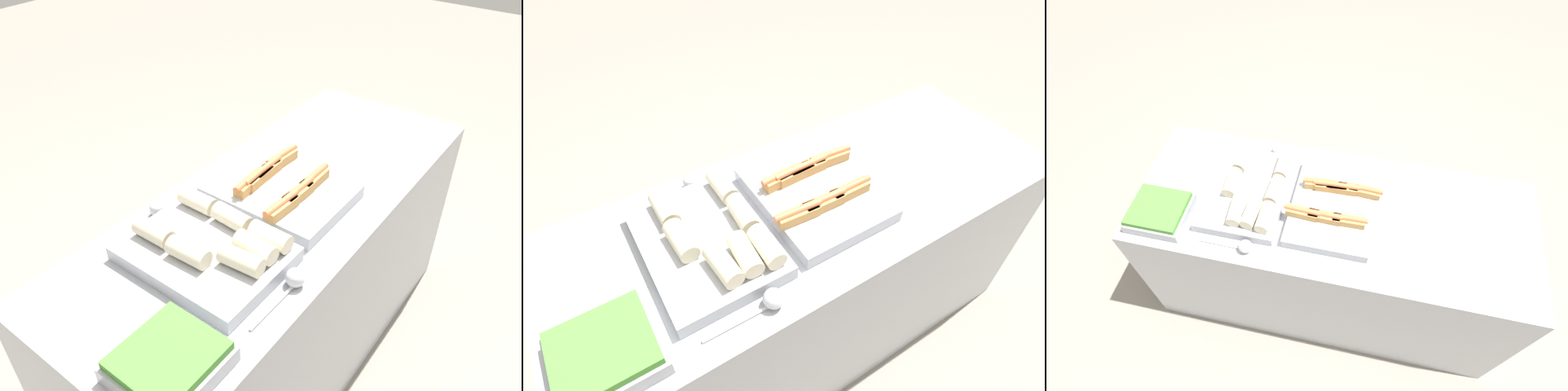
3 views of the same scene
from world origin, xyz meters
The scene contains 7 objects.
ground_plane centered at (0.00, 0.00, 0.00)m, with size 12.00×12.00×0.00m, color gray.
counter centered at (0.00, 0.00, 0.43)m, with size 1.82×0.70×0.85m.
tray_hotdogs centered at (0.00, 0.00, 0.89)m, with size 0.41×0.46×0.10m.
tray_wraps centered at (-0.39, -0.01, 0.89)m, with size 0.36×0.48×0.11m.
tray_side_front centered at (-0.74, -0.19, 0.89)m, with size 0.25×0.23×0.07m.
serving_spoon_near centered at (-0.33, -0.28, 0.88)m, with size 0.24×0.06×0.06m.
serving_spoon_far centered at (-0.34, 0.28, 0.88)m, with size 0.23×0.06×0.06m.
Camera 2 is at (-0.61, -0.79, 1.84)m, focal length 28.00 mm.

